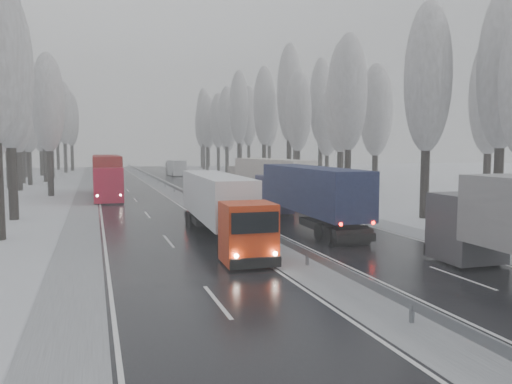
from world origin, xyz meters
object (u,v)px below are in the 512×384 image
truck_cream_box (267,176)px  truck_red_red (107,173)px  box_truck_distant (176,168)px  truck_red_white (219,203)px  truck_blue_box (305,192)px

truck_cream_box → truck_red_red: (-16.13, 7.33, 0.18)m
truck_cream_box → box_truck_distant: size_ratio=2.04×
truck_red_white → truck_cream_box: bearing=66.2°
truck_blue_box → box_truck_distant: size_ratio=1.99×
box_truck_distant → truck_red_red: bearing=-112.0°
box_truck_distant → truck_red_white: 68.21m
truck_blue_box → truck_red_white: bearing=-154.6°
box_truck_distant → truck_red_red: 41.40m
truck_blue_box → truck_red_white: 7.35m
box_truck_distant → truck_red_white: (-8.03, -67.73, 0.69)m
truck_blue_box → truck_cream_box: 18.81m
truck_blue_box → truck_cream_box: size_ratio=0.98×
box_truck_distant → truck_red_red: (-13.65, -39.07, 1.13)m
truck_blue_box → truck_cream_box: (3.75, 18.44, 0.05)m
truck_blue_box → truck_cream_box: truck_cream_box is taller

